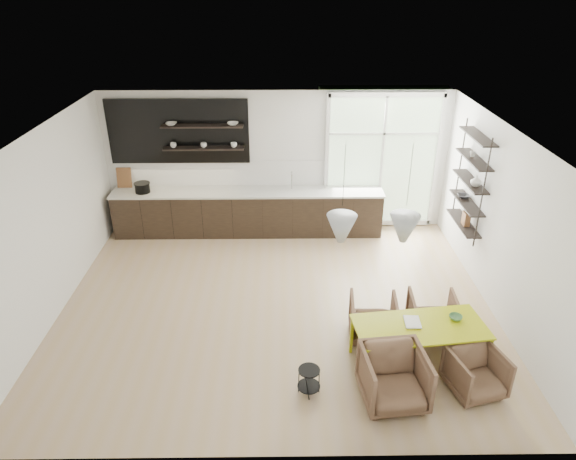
# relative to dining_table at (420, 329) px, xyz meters

# --- Properties ---
(room) EXTENTS (7.02, 6.01, 2.91)m
(room) POSITION_rel_dining_table_xyz_m (-1.39, 2.56, 0.86)
(room) COLOR tan
(room) RESTS_ON ground
(kitchen_run) EXTENTS (5.54, 0.69, 2.75)m
(kitchen_run) POSITION_rel_dining_table_xyz_m (-2.67, 4.15, -0.01)
(kitchen_run) COLOR black
(kitchen_run) RESTS_ON ground
(right_shelving) EXTENTS (0.26, 1.22, 1.90)m
(right_shelving) POSITION_rel_dining_table_xyz_m (1.39, 2.64, 1.05)
(right_shelving) COLOR black
(right_shelving) RESTS_ON ground
(dining_table) EXTENTS (1.86, 1.02, 0.65)m
(dining_table) POSITION_rel_dining_table_xyz_m (0.00, 0.00, 0.00)
(dining_table) COLOR #AEB70D
(dining_table) RESTS_ON ground
(armchair_back_left) EXTENTS (0.74, 0.76, 0.64)m
(armchair_back_left) POSITION_rel_dining_table_xyz_m (-0.52, 0.65, -0.28)
(armchair_back_left) COLOR brown
(armchair_back_left) RESTS_ON ground
(armchair_back_right) EXTENTS (0.73, 0.75, 0.64)m
(armchair_back_right) POSITION_rel_dining_table_xyz_m (0.38, 0.70, -0.28)
(armchair_back_right) COLOR brown
(armchair_back_right) RESTS_ON ground
(armchair_front_left) EXTENTS (0.87, 0.89, 0.73)m
(armchair_front_left) POSITION_rel_dining_table_xyz_m (-0.47, -0.68, -0.24)
(armchair_front_left) COLOR brown
(armchair_front_left) RESTS_ON ground
(armchair_front_right) EXTENTS (0.80, 0.81, 0.61)m
(armchair_front_right) POSITION_rel_dining_table_xyz_m (0.63, -0.53, -0.30)
(armchair_front_right) COLOR brown
(armchair_front_right) RESTS_ON ground
(wire_stool) EXTENTS (0.30, 0.30, 0.38)m
(wire_stool) POSITION_rel_dining_table_xyz_m (-1.53, -0.54, -0.36)
(wire_stool) COLOR black
(wire_stool) RESTS_ON ground
(table_book) EXTENTS (0.23, 0.30, 0.03)m
(table_book) POSITION_rel_dining_table_xyz_m (-0.21, 0.07, 0.06)
(table_book) COLOR white
(table_book) RESTS_ON dining_table
(table_bowl) EXTENTS (0.20, 0.20, 0.06)m
(table_bowl) POSITION_rel_dining_table_xyz_m (0.52, 0.15, 0.07)
(table_bowl) COLOR #558D56
(table_bowl) RESTS_ON dining_table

